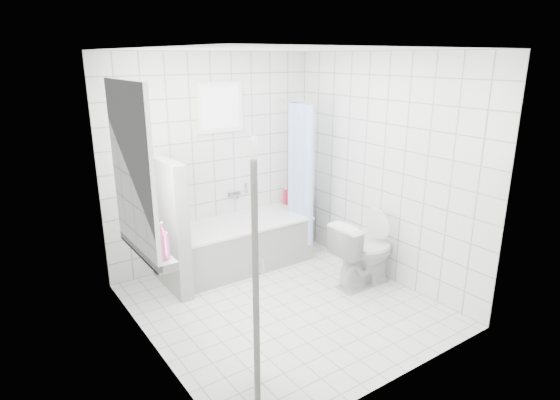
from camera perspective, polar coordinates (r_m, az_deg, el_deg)
ground at (r=5.11m, az=0.44°, el=-12.67°), size 3.00×3.00×0.00m
ceiling at (r=4.44m, az=0.51°, el=17.90°), size 3.00×3.00×0.00m
wall_back at (r=5.86m, az=-8.05°, el=4.74°), size 2.80×0.02×2.60m
wall_front at (r=3.55m, az=14.61°, el=-3.91°), size 2.80×0.02×2.60m
wall_left at (r=4.00m, az=-16.14°, el=-1.64°), size 0.02×3.00×2.60m
wall_right at (r=5.51m, az=12.48°, el=3.71°), size 0.02×3.00×2.60m
window_left at (r=4.21m, az=-17.25°, el=3.44°), size 0.01×0.90×1.40m
window_back at (r=5.76m, az=-7.21°, el=11.12°), size 0.50×0.01×0.50m
window_sill at (r=4.45m, az=-15.86°, el=-5.77°), size 0.18×1.02×0.08m
door at (r=3.29m, az=-2.91°, el=-10.78°), size 0.46×0.70×2.00m
bathtub at (r=5.90m, az=-4.83°, el=-5.33°), size 1.74×0.77×0.58m
partition_wall at (r=5.33m, az=-13.43°, el=-3.01°), size 0.15×0.85×1.50m
tiled_ledge at (r=6.60m, az=1.36°, el=-2.94°), size 0.40×0.24×0.55m
toilet at (r=5.45m, az=10.20°, el=-6.36°), size 0.77×0.44×0.79m
curtain_rod at (r=5.91m, az=1.85°, el=11.87°), size 0.02×0.80×0.02m
shower_curtain at (r=5.95m, az=2.51°, el=3.11°), size 0.14×0.48×1.78m
tub_faucet at (r=6.04m, az=-5.74°, el=0.79°), size 0.18×0.06×0.06m
sill_bottles at (r=4.31m, az=-15.61°, el=-3.73°), size 0.17×0.84×0.32m
ledge_bottles at (r=6.45m, az=1.51°, el=0.27°), size 0.20×0.19×0.26m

